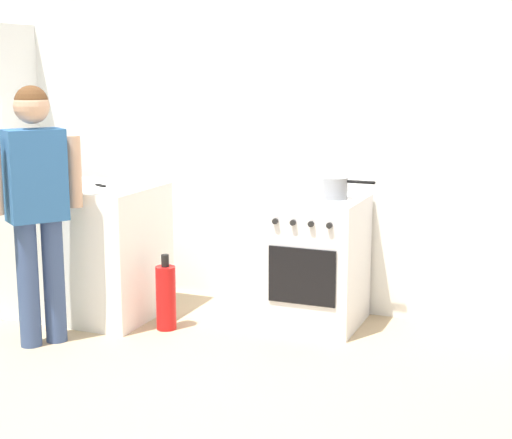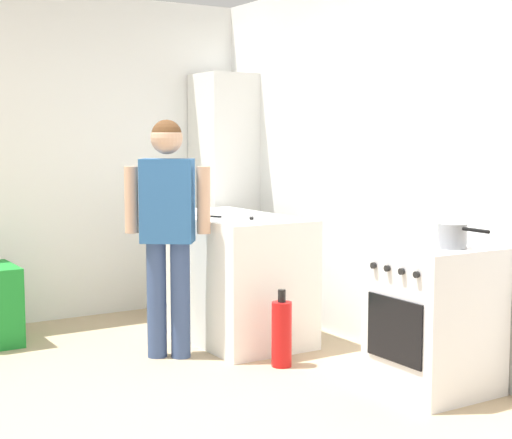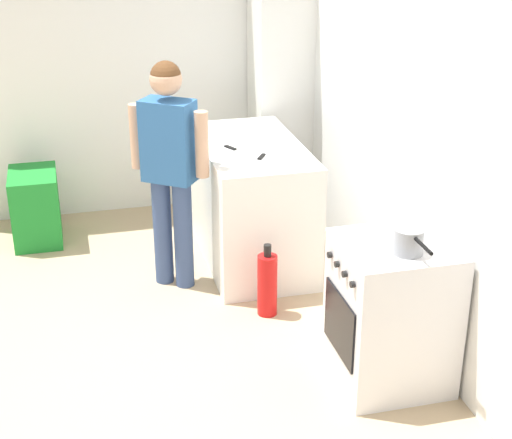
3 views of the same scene
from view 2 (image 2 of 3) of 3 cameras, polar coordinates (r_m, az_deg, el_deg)
ground_plane at (r=4.19m, az=-7.06°, el=-14.55°), size 8.00×8.00×0.00m
back_wall at (r=5.05m, az=13.31°, el=3.95°), size 6.00×0.10×2.60m
side_wall_left at (r=6.50m, az=-13.61°, el=4.37°), size 0.10×3.10×2.60m
counter_unit at (r=5.77m, az=-1.86°, el=-4.15°), size 1.30×0.70×0.90m
oven_left at (r=4.66m, az=12.84°, el=-7.06°), size 0.59×0.62×0.85m
pot at (r=4.50m, az=14.12°, el=-1.16°), size 0.34×0.16×0.14m
knife_chef at (r=5.62m, az=-3.78°, el=0.25°), size 0.29×0.17×0.01m
knife_utility at (r=5.50m, az=-0.34°, el=0.14°), size 0.23×0.16×0.01m
person at (r=5.19m, az=-6.45°, el=0.10°), size 0.37×0.48×1.58m
fire_extinguisher at (r=5.07m, az=1.87°, el=-8.27°), size 0.13×0.13×0.50m
larder_cabinet at (r=6.75m, az=-2.36°, el=2.05°), size 0.48×0.44×2.00m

